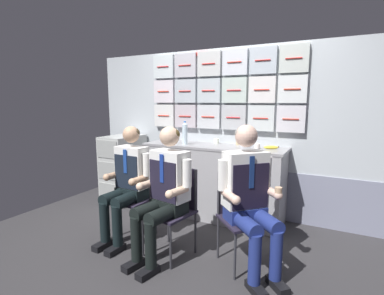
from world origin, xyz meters
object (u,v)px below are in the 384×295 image
at_px(service_trolley, 123,167).
at_px(snack_banana, 271,147).
at_px(crew_member_right, 164,188).
at_px(folding_chair_by_counter, 240,207).
at_px(espresso_cup_small, 238,141).
at_px(folding_chair_right, 176,201).
at_px(water_bottle_short, 185,133).
at_px(crew_member_left, 127,179).
at_px(folding_chair_left, 138,189).
at_px(crew_member_by_counter, 249,192).

height_order(service_trolley, snack_banana, service_trolley).
relative_size(crew_member_right, folding_chair_by_counter, 1.49).
bearing_deg(espresso_cup_small, crew_member_right, -100.99).
bearing_deg(folding_chair_right, water_bottle_short, 113.53).
distance_m(service_trolley, folding_chair_by_counter, 2.19).
height_order(crew_member_left, espresso_cup_small, crew_member_left).
bearing_deg(folding_chair_left, folding_chair_by_counter, -0.55).
xyz_separation_m(crew_member_left, water_bottle_short, (0.19, 0.92, 0.41)).
bearing_deg(water_bottle_short, folding_chair_right, -66.47).
bearing_deg(crew_member_right, crew_member_by_counter, 13.40).
height_order(crew_member_by_counter, espresso_cup_small, crew_member_by_counter).
relative_size(crew_member_by_counter, snack_banana, 7.43).
relative_size(folding_chair_left, espresso_cup_small, 9.35).
distance_m(folding_chair_left, crew_member_left, 0.22).
distance_m(service_trolley, crew_member_left, 1.27).
bearing_deg(crew_member_left, crew_member_by_counter, 1.76).
height_order(espresso_cup_small, snack_banana, espresso_cup_small).
relative_size(folding_chair_left, crew_member_right, 0.67).
bearing_deg(water_bottle_short, service_trolley, 179.77).
xyz_separation_m(folding_chair_left, crew_member_by_counter, (1.30, -0.12, 0.19)).
bearing_deg(folding_chair_by_counter, snack_banana, 85.94).
height_order(service_trolley, crew_member_right, crew_member_right).
bearing_deg(crew_member_left, crew_member_right, -14.12).
bearing_deg(crew_member_right, crew_member_left, 165.88).
distance_m(folding_chair_by_counter, snack_banana, 1.01).
xyz_separation_m(crew_member_right, snack_banana, (0.70, 1.20, 0.26)).
height_order(folding_chair_left, crew_member_right, crew_member_right).
height_order(folding_chair_left, espresso_cup_small, espresso_cup_small).
height_order(service_trolley, crew_member_by_counter, crew_member_by_counter).
distance_m(folding_chair_by_counter, water_bottle_short, 1.38).
relative_size(crew_member_by_counter, espresso_cup_small, 14.30).
height_order(folding_chair_by_counter, crew_member_by_counter, crew_member_by_counter).
height_order(folding_chair_right, espresso_cup_small, espresso_cup_small).
bearing_deg(crew_member_left, folding_chair_right, 1.81).
bearing_deg(crew_member_right, folding_chair_by_counter, 24.42).
bearing_deg(folding_chair_right, crew_member_by_counter, 1.72).
height_order(crew_member_left, crew_member_by_counter, crew_member_by_counter).
distance_m(crew_member_right, espresso_cup_small, 1.39).
height_order(folding_chair_left, crew_member_by_counter, crew_member_by_counter).
bearing_deg(crew_member_by_counter, folding_chair_right, -178.28).
bearing_deg(water_bottle_short, crew_member_by_counter, -38.32).
xyz_separation_m(folding_chair_left, folding_chair_right, (0.57, -0.14, 0.00)).
xyz_separation_m(folding_chair_left, folding_chair_by_counter, (1.18, -0.01, 0.00)).
height_order(folding_chair_left, folding_chair_right, same).
distance_m(service_trolley, folding_chair_left, 1.15).
bearing_deg(water_bottle_short, crew_member_right, -71.07).
relative_size(service_trolley, crew_member_by_counter, 0.77).
height_order(folding_chair_left, crew_member_left, crew_member_left).
relative_size(folding_chair_right, crew_member_by_counter, 0.65).
relative_size(folding_chair_right, folding_chair_by_counter, 1.00).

